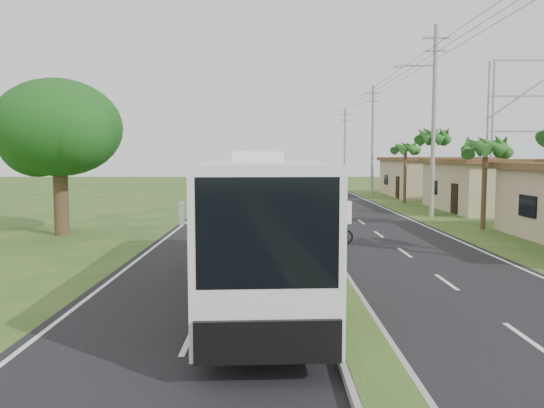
{
  "coord_description": "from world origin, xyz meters",
  "views": [
    {
      "loc": [
        -1.81,
        -15.69,
        3.76
      ],
      "look_at": [
        -1.75,
        6.73,
        1.8
      ],
      "focal_mm": 35.0,
      "sensor_mm": 36.0,
      "label": 1
    }
  ],
  "objects": [
    {
      "name": "shop_mid",
      "position": [
        14.0,
        22.0,
        1.86
      ],
      "size": [
        7.6,
        10.6,
        3.67
      ],
      "color": "tan",
      "rests_on": "ground"
    },
    {
      "name": "shade_tree",
      "position": [
        -12.11,
        10.02,
        5.03
      ],
      "size": [
        6.3,
        6.0,
        7.54
      ],
      "color": "#473321",
      "rests_on": "ground"
    },
    {
      "name": "coach_bus_far",
      "position": [
        -4.66,
        53.1,
        2.0
      ],
      "size": [
        2.94,
        12.18,
        3.53
      ],
      "rotation": [
        0.0,
        0.0,
        0.03
      ],
      "color": "silver",
      "rests_on": "ground"
    },
    {
      "name": "lane_edge_left",
      "position": [
        -6.7,
        20.0,
        0.0
      ],
      "size": [
        0.12,
        160.0,
        0.01
      ],
      "primitive_type": "cube",
      "color": "silver",
      "rests_on": "ground"
    },
    {
      "name": "motorcyclist",
      "position": [
        0.93,
        7.09,
        0.88
      ],
      "size": [
        1.74,
        0.71,
        2.37
      ],
      "rotation": [
        0.0,
        0.0,
        -0.14
      ],
      "color": "black",
      "rests_on": "ground"
    },
    {
      "name": "ground",
      "position": [
        0.0,
        0.0,
        0.0
      ],
      "size": [
        180.0,
        180.0,
        0.0
      ],
      "primitive_type": "plane",
      "color": "#294D1C",
      "rests_on": "ground"
    },
    {
      "name": "median_strip",
      "position": [
        0.0,
        20.0,
        0.1
      ],
      "size": [
        1.2,
        160.0,
        0.18
      ],
      "color": "gray",
      "rests_on": "ground"
    },
    {
      "name": "palm_verge_c",
      "position": [
        8.8,
        19.0,
        5.12
      ],
      "size": [
        2.4,
        2.4,
        5.85
      ],
      "color": "#473321",
      "rests_on": "ground"
    },
    {
      "name": "palm_verge_b",
      "position": [
        9.4,
        12.0,
        4.36
      ],
      "size": [
        2.4,
        2.4,
        5.05
      ],
      "color": "#473321",
      "rests_on": "ground"
    },
    {
      "name": "shop_far",
      "position": [
        14.0,
        36.0,
        1.93
      ],
      "size": [
        8.6,
        11.6,
        3.82
      ],
      "color": "tan",
      "rests_on": "ground"
    },
    {
      "name": "lane_edge_right",
      "position": [
        6.7,
        20.0,
        0.0
      ],
      "size": [
        0.12,
        160.0,
        0.01
      ],
      "primitive_type": "cube",
      "color": "silver",
      "rests_on": "ground"
    },
    {
      "name": "coach_bus_main",
      "position": [
        -2.15,
        -1.24,
        2.16
      ],
      "size": [
        3.12,
        12.28,
        3.94
      ],
      "rotation": [
        0.0,
        0.0,
        0.05
      ],
      "color": "white",
      "rests_on": "ground"
    },
    {
      "name": "road_asphalt",
      "position": [
        0.0,
        20.0,
        0.01
      ],
      "size": [
        14.0,
        160.0,
        0.02
      ],
      "primitive_type": "cube",
      "color": "black",
      "rests_on": "ground"
    },
    {
      "name": "utility_pole_d",
      "position": [
        8.5,
        58.0,
        5.42
      ],
      "size": [
        1.6,
        0.28,
        10.5
      ],
      "color": "gray",
      "rests_on": "ground"
    },
    {
      "name": "palm_verge_d",
      "position": [
        9.3,
        28.0,
        4.55
      ],
      "size": [
        2.4,
        2.4,
        5.25
      ],
      "color": "#473321",
      "rests_on": "ground"
    },
    {
      "name": "utility_pole_c",
      "position": [
        8.5,
        38.0,
        5.67
      ],
      "size": [
        1.6,
        0.28,
        11.0
      ],
      "color": "gray",
      "rests_on": "ground"
    },
    {
      "name": "utility_pole_b",
      "position": [
        8.47,
        18.0,
        6.26
      ],
      "size": [
        3.2,
        0.28,
        12.0
      ],
      "color": "gray",
      "rests_on": "ground"
    }
  ]
}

